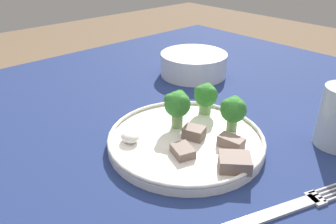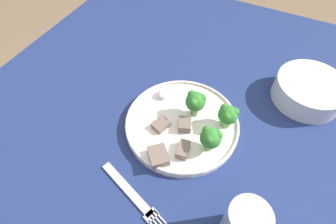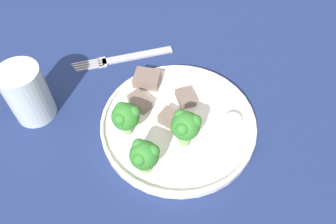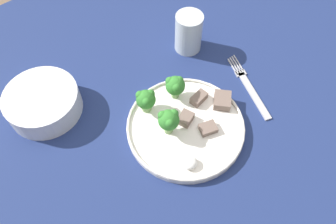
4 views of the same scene
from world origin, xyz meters
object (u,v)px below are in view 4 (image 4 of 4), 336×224
dinner_plate (185,127)px  drinking_glass (188,34)px  cream_bowl (43,103)px  fork (249,87)px

dinner_plate → drinking_glass: 0.23m
drinking_glass → cream_bowl: bearing=171.7°
fork → drinking_glass: (-0.03, 0.18, 0.04)m
dinner_plate → fork: (0.18, -0.01, -0.01)m
dinner_plate → fork: bearing=-2.7°
fork → cream_bowl: cream_bowl is taller
cream_bowl → drinking_glass: (0.35, -0.05, 0.02)m
dinner_plate → cream_bowl: 0.30m
dinner_plate → cream_bowl: size_ratio=1.57×
fork → drinking_glass: 0.19m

